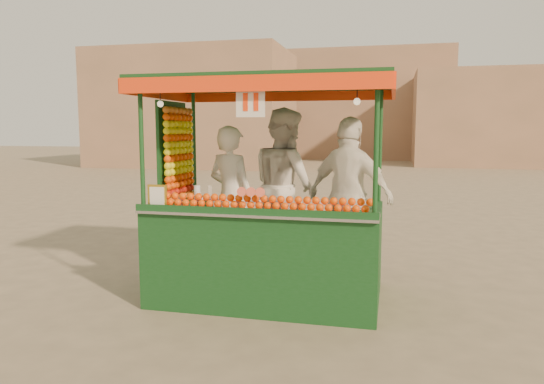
% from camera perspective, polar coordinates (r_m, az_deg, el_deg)
% --- Properties ---
extents(ground, '(90.00, 90.00, 0.00)m').
position_cam_1_polar(ground, '(6.27, -0.28, -11.04)').
color(ground, '#6E614E').
rests_on(ground, ground).
extents(building_left, '(10.00, 6.00, 6.00)m').
position_cam_1_polar(building_left, '(27.83, -8.72, 9.16)').
color(building_left, '#A1785C').
rests_on(building_left, ground).
extents(building_right, '(9.00, 6.00, 5.00)m').
position_cam_1_polar(building_right, '(30.32, 24.21, 7.50)').
color(building_right, '#A1785C').
rests_on(building_right, ground).
extents(building_center, '(14.00, 7.00, 7.00)m').
position_cam_1_polar(building_center, '(35.99, 8.03, 9.48)').
color(building_center, '#A1785C').
rests_on(building_center, ground).
extents(juice_cart, '(2.75, 1.78, 2.50)m').
position_cam_1_polar(juice_cart, '(5.80, -1.23, -4.25)').
color(juice_cart, '#103C15').
rests_on(juice_cart, ground).
extents(vendor_left, '(0.72, 0.60, 1.70)m').
position_cam_1_polar(vendor_left, '(6.15, -4.62, -0.51)').
color(vendor_left, white).
rests_on(vendor_left, ground).
extents(vendor_middle, '(1.13, 1.18, 1.92)m').
position_cam_1_polar(vendor_middle, '(6.25, 1.48, 0.64)').
color(vendor_middle, silver).
rests_on(vendor_middle, ground).
extents(vendor_right, '(1.14, 0.84, 1.80)m').
position_cam_1_polar(vendor_right, '(5.82, 8.70, -0.49)').
color(vendor_right, white).
rests_on(vendor_right, ground).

